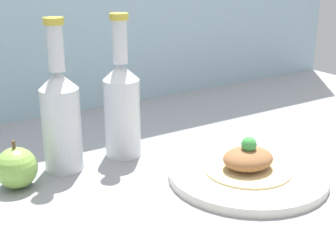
{
  "coord_description": "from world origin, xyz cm",
  "views": [
    {
      "loc": [
        -43.42,
        -59.15,
        37.36
      ],
      "look_at": [
        -0.04,
        8.61,
        9.87
      ],
      "focal_mm": 50.0,
      "sensor_mm": 36.0,
      "label": 1
    }
  ],
  "objects_px": {
    "cider_bottle_left": "(61,116)",
    "apple": "(16,168)",
    "plated_food": "(248,160)",
    "plate": "(247,173)",
    "cider_bottle_right": "(122,105)"
  },
  "relations": [
    {
      "from": "plate",
      "to": "apple",
      "type": "xyz_separation_m",
      "value": [
        -0.36,
        0.19,
        0.03
      ]
    },
    {
      "from": "plate",
      "to": "apple",
      "type": "relative_size",
      "value": 3.31
    },
    {
      "from": "plated_food",
      "to": "cider_bottle_left",
      "type": "relative_size",
      "value": 0.56
    },
    {
      "from": "plated_food",
      "to": "cider_bottle_right",
      "type": "height_order",
      "value": "cider_bottle_right"
    },
    {
      "from": "cider_bottle_left",
      "to": "apple",
      "type": "relative_size",
      "value": 3.28
    },
    {
      "from": "plated_food",
      "to": "cider_bottle_right",
      "type": "distance_m",
      "value": 0.27
    },
    {
      "from": "plate",
      "to": "cider_bottle_left",
      "type": "xyz_separation_m",
      "value": [
        -0.26,
        0.22,
        0.1
      ]
    },
    {
      "from": "plated_food",
      "to": "cider_bottle_right",
      "type": "xyz_separation_m",
      "value": [
        -0.14,
        0.22,
        0.07
      ]
    },
    {
      "from": "plate",
      "to": "plated_food",
      "type": "height_order",
      "value": "plated_food"
    },
    {
      "from": "cider_bottle_right",
      "to": "apple",
      "type": "height_order",
      "value": "cider_bottle_right"
    },
    {
      "from": "cider_bottle_left",
      "to": "apple",
      "type": "xyz_separation_m",
      "value": [
        -0.1,
        -0.03,
        -0.07
      ]
    },
    {
      "from": "cider_bottle_left",
      "to": "cider_bottle_right",
      "type": "bearing_deg",
      "value": 0.0
    },
    {
      "from": "plate",
      "to": "plated_food",
      "type": "xyz_separation_m",
      "value": [
        0.0,
        0.0,
        0.03
      ]
    },
    {
      "from": "plated_food",
      "to": "plate",
      "type": "bearing_deg",
      "value": -90.0
    },
    {
      "from": "plated_food",
      "to": "cider_bottle_right",
      "type": "relative_size",
      "value": 0.56
    }
  ]
}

